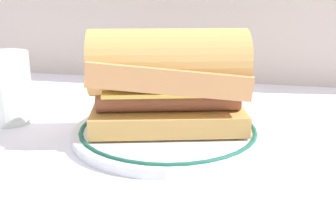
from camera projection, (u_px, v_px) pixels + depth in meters
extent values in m
plane|color=white|center=(156.00, 134.00, 0.56)|extent=(1.50, 1.50, 0.00)
cylinder|color=white|center=(168.00, 133.00, 0.55)|extent=(0.26, 0.26, 0.01)
torus|color=#195947|center=(168.00, 128.00, 0.55)|extent=(0.24, 0.24, 0.01)
cube|color=tan|center=(168.00, 117.00, 0.55)|extent=(0.22, 0.15, 0.03)
cylinder|color=brown|center=(169.00, 101.00, 0.53)|extent=(0.19, 0.07, 0.03)
cylinder|color=brown|center=(167.00, 95.00, 0.55)|extent=(0.19, 0.07, 0.03)
cube|color=#EFC64C|center=(168.00, 87.00, 0.54)|extent=(0.18, 0.13, 0.01)
cube|color=tan|center=(168.00, 74.00, 0.53)|extent=(0.22, 0.15, 0.05)
cylinder|color=tan|center=(168.00, 62.00, 0.53)|extent=(0.22, 0.13, 0.09)
cylinder|color=silver|center=(7.00, 87.00, 0.60)|extent=(0.07, 0.07, 0.10)
cylinder|color=gold|center=(8.00, 103.00, 0.61)|extent=(0.06, 0.06, 0.06)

